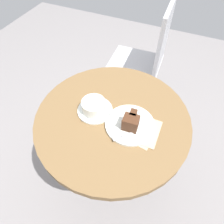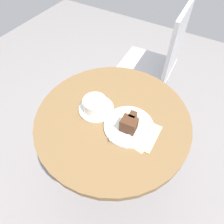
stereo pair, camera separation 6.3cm
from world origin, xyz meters
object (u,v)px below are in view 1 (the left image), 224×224
object	(u,v)px
coffee_cup	(94,106)
cake_slice	(131,122)
fork	(126,135)
napkin	(140,129)
teaspoon	(90,119)
cafe_chair	(147,57)
saucer	(95,110)
cake_plate	(130,124)

from	to	relation	value
coffee_cup	cake_slice	bearing A→B (deg)	-5.54
fork	napkin	xyz separation A→B (m)	(0.04, 0.06, -0.01)
teaspoon	cafe_chair	bearing A→B (deg)	-124.12
saucer	coffee_cup	size ratio (longest dim) A/B	1.13
saucer	fork	size ratio (longest dim) A/B	1.28
teaspoon	napkin	size ratio (longest dim) A/B	0.54
cake_plate	cafe_chair	world-z (taller)	cafe_chair
teaspoon	cake_plate	bearing A→B (deg)	163.33
teaspoon	cake_slice	distance (m)	0.18
saucer	cake_slice	world-z (taller)	cake_slice
cafe_chair	cake_slice	bearing A→B (deg)	6.82
teaspoon	saucer	bearing A→B (deg)	-115.33
teaspoon	fork	bearing A→B (deg)	143.03
saucer	teaspoon	bearing A→B (deg)	-84.19
cake_slice	napkin	xyz separation A→B (m)	(0.04, 0.01, -0.04)
coffee_cup	cake_slice	world-z (taller)	cake_slice
saucer	cake_slice	bearing A→B (deg)	-7.59
coffee_cup	teaspoon	bearing A→B (deg)	-84.74
teaspoon	cake_plate	xyz separation A→B (m)	(0.16, 0.04, -0.01)
saucer	coffee_cup	distance (m)	0.03
saucer	napkin	xyz separation A→B (m)	(0.21, -0.01, -0.00)
cake_slice	saucer	bearing A→B (deg)	172.41
coffee_cup	saucer	bearing A→B (deg)	99.88
cake_plate	napkin	size ratio (longest dim) A/B	1.18
fork	cafe_chair	world-z (taller)	cafe_chair
teaspoon	napkin	world-z (taller)	teaspoon
saucer	fork	xyz separation A→B (m)	(0.17, -0.07, 0.01)
cake_plate	napkin	bearing A→B (deg)	-1.98
napkin	cafe_chair	size ratio (longest dim) A/B	0.19
saucer	cake_plate	world-z (taller)	cake_plate
cake_slice	fork	size ratio (longest dim) A/B	0.69
fork	cafe_chair	size ratio (longest dim) A/B	0.13
teaspoon	cafe_chair	size ratio (longest dim) A/B	0.10
cake_plate	fork	world-z (taller)	fork
coffee_cup	cake_plate	distance (m)	0.17
cake_plate	cake_slice	world-z (taller)	cake_slice
saucer	coffee_cup	xyz separation A→B (m)	(0.00, -0.01, 0.03)
cake_plate	teaspoon	bearing A→B (deg)	-165.52
coffee_cup	teaspoon	xyz separation A→B (m)	(0.00, -0.05, -0.03)
napkin	cake_plate	bearing A→B (deg)	178.02
saucer	cake_slice	distance (m)	0.18
fork	cafe_chair	xyz separation A→B (m)	(-0.13, 0.79, -0.19)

